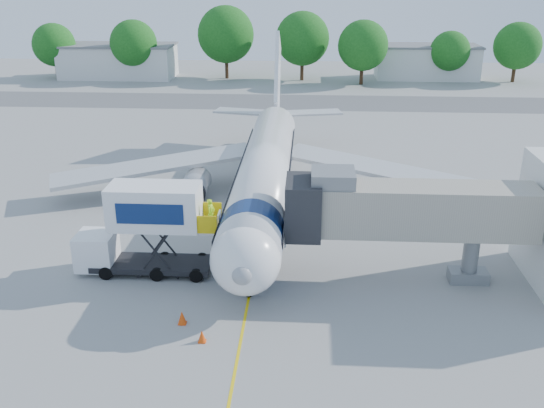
# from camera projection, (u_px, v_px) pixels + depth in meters

# --- Properties ---
(ground) EXTENTS (160.00, 160.00, 0.00)m
(ground) POSITION_uv_depth(u_px,v_px,m) (262.00, 227.00, 42.36)
(ground) COLOR gray
(ground) RESTS_ON ground
(guidance_line) EXTENTS (0.15, 70.00, 0.01)m
(guidance_line) POSITION_uv_depth(u_px,v_px,m) (262.00, 227.00, 42.36)
(guidance_line) COLOR yellow
(guidance_line) RESTS_ON ground
(taxiway_strip) EXTENTS (120.00, 10.00, 0.01)m
(taxiway_strip) POSITION_uv_depth(u_px,v_px,m) (285.00, 102.00, 81.37)
(taxiway_strip) COLOR #59595B
(taxiway_strip) RESTS_ON ground
(aircraft) EXTENTS (34.17, 37.73, 11.35)m
(aircraft) POSITION_uv_depth(u_px,v_px,m) (266.00, 169.00, 45.11)
(aircraft) COLOR white
(aircraft) RESTS_ON ground
(jet_bridge) EXTENTS (13.90, 3.20, 6.60)m
(jet_bridge) POSITION_uv_depth(u_px,v_px,m) (394.00, 210.00, 33.83)
(jet_bridge) COLOR #A19B89
(jet_bridge) RESTS_ON ground
(catering_hiloader) EXTENTS (8.50, 2.44, 5.50)m
(catering_hiloader) POSITION_uv_depth(u_px,v_px,m) (145.00, 230.00, 35.20)
(catering_hiloader) COLOR black
(catering_hiloader) RESTS_ON ground
(ground_tug) EXTENTS (3.95, 2.33, 1.50)m
(ground_tug) POSITION_uv_depth(u_px,v_px,m) (160.00, 383.00, 25.35)
(ground_tug) COLOR white
(ground_tug) RESTS_ON ground
(safety_cone_a) EXTENTS (0.40, 0.40, 0.64)m
(safety_cone_a) POSITION_uv_depth(u_px,v_px,m) (202.00, 336.00, 29.36)
(safety_cone_a) COLOR #E1440B
(safety_cone_a) RESTS_ON ground
(safety_cone_b) EXTENTS (0.45, 0.45, 0.72)m
(safety_cone_b) POSITION_uv_depth(u_px,v_px,m) (182.00, 318.00, 30.85)
(safety_cone_b) COLOR #E1440B
(safety_cone_b) RESTS_ON ground
(outbuilding_left) EXTENTS (18.40, 8.40, 5.30)m
(outbuilding_left) POSITION_uv_depth(u_px,v_px,m) (118.00, 61.00, 98.67)
(outbuilding_left) COLOR silver
(outbuilding_left) RESTS_ON ground
(outbuilding_right) EXTENTS (16.40, 7.40, 5.30)m
(outbuilding_right) POSITION_uv_depth(u_px,v_px,m) (426.00, 62.00, 97.75)
(outbuilding_right) COLOR silver
(outbuilding_right) RESTS_ON ground
(tree_a) EXTENTS (6.80, 6.80, 8.67)m
(tree_a) POSITION_uv_depth(u_px,v_px,m) (54.00, 45.00, 97.12)
(tree_a) COLOR #382314
(tree_a) RESTS_ON ground
(tree_b) EXTENTS (7.35, 7.35, 9.37)m
(tree_b) POSITION_uv_depth(u_px,v_px,m) (133.00, 44.00, 95.18)
(tree_b) COLOR #382314
(tree_b) RESTS_ON ground
(tree_c) EXTENTS (8.95, 8.95, 11.41)m
(tree_c) POSITION_uv_depth(u_px,v_px,m) (226.00, 34.00, 96.13)
(tree_c) COLOR #382314
(tree_c) RESTS_ON ground
(tree_d) EXTENTS (8.36, 8.36, 10.65)m
(tree_d) POSITION_uv_depth(u_px,v_px,m) (302.00, 39.00, 94.67)
(tree_d) COLOR #382314
(tree_d) RESTS_ON ground
(tree_e) EXTENTS (7.58, 7.58, 9.67)m
(tree_e) POSITION_uv_depth(u_px,v_px,m) (363.00, 45.00, 91.38)
(tree_e) COLOR #382314
(tree_e) RESTS_ON ground
(tree_f) EXTENTS (6.12, 6.12, 7.81)m
(tree_f) POSITION_uv_depth(u_px,v_px,m) (450.00, 51.00, 94.11)
(tree_f) COLOR #382314
(tree_f) RESTS_ON ground
(tree_g) EXTENTS (7.19, 7.19, 9.17)m
(tree_g) POSITION_uv_depth(u_px,v_px,m) (517.00, 46.00, 93.46)
(tree_g) COLOR #382314
(tree_g) RESTS_ON ground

